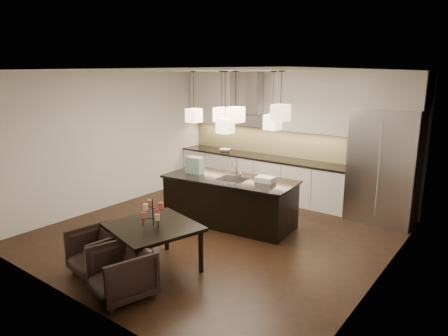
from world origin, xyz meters
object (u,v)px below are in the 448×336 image
Objects in this scene: dining_table at (154,247)px; refrigerator at (384,166)px; armchair_right at (122,272)px; island_body at (229,202)px; armchair_left at (98,252)px.

refrigerator is at bearing 77.87° from dining_table.
armchair_right is (-1.80, -4.71, -0.75)m from refrigerator.
refrigerator is 2.96m from island_body.
armchair_right is at bearing -6.89° from armchair_left.
island_body is 2.91m from armchair_right.
refrigerator is at bearing 68.23° from armchair_left.
armchair_right is (0.43, -2.87, -0.09)m from island_body.
refrigerator is 5.10m from armchair_right.
armchair_left is at bearing -103.10° from island_body.
refrigerator is 3.00× the size of armchair_right.
refrigerator is 0.90× the size of island_body.
dining_table is 0.77m from armchair_right.
island_body is at bearing 110.75° from dining_table.
dining_table is at bearing -116.85° from refrigerator.
dining_table is at bearing 121.88° from armchair_right.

